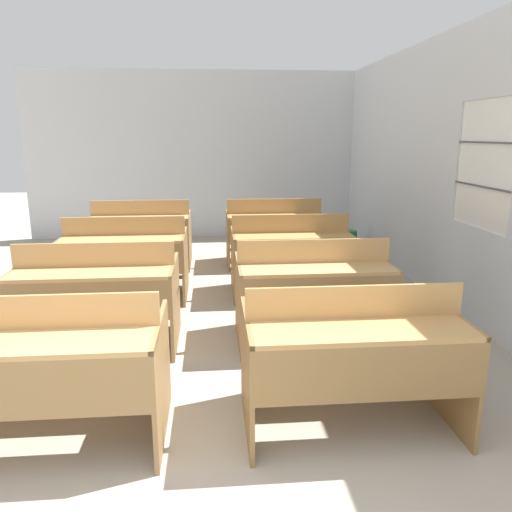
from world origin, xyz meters
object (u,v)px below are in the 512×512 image
at_px(bench_third_left, 126,256).
at_px(bench_back_right, 274,230).
at_px(bench_second_right, 313,289).
at_px(wastepaper_bin, 349,240).
at_px(bench_third_right, 290,253).
at_px(bench_front_left, 47,368).
at_px(bench_front_right, 352,354).
at_px(bench_back_left, 141,232).
at_px(bench_second_left, 97,294).

distance_m(bench_third_left, bench_back_right, 2.31).
height_order(bench_second_right, wastepaper_bin, bench_second_right).
bearing_deg(bench_third_right, bench_front_left, -124.40).
xyz_separation_m(bench_back_right, wastepaper_bin, (1.31, 0.80, -0.34)).
relative_size(bench_front_right, bench_back_left, 1.00).
distance_m(bench_front_right, bench_third_left, 3.27).
xyz_separation_m(bench_second_left, bench_third_right, (1.88, 1.33, 0.00)).
relative_size(bench_back_left, bench_back_right, 1.00).
distance_m(bench_front_left, bench_back_left, 4.12).
bearing_deg(bench_second_left, wastepaper_bin, 48.07).
height_order(bench_front_left, bench_second_right, same).
bearing_deg(bench_back_left, bench_third_right, -36.85).
bearing_deg(wastepaper_bin, bench_front_left, -122.71).
bearing_deg(wastepaper_bin, bench_third_right, -120.52).
relative_size(bench_second_right, bench_back_right, 1.00).
height_order(bench_front_right, bench_back_right, same).
bearing_deg(bench_back_left, bench_front_left, -89.96).
bearing_deg(bench_front_left, bench_third_left, 89.82).
bearing_deg(bench_back_right, bench_second_right, -89.89).
distance_m(bench_front_right, bench_second_left, 2.30).
bearing_deg(bench_back_right, bench_back_left, 179.88).
bearing_deg(bench_third_left, bench_front_right, -56.09).
distance_m(bench_second_right, bench_back_left, 3.33).
bearing_deg(bench_front_right, bench_third_left, 123.91).
relative_size(bench_third_left, bench_third_right, 1.00).
distance_m(bench_third_right, bench_back_left, 2.33).
bearing_deg(bench_third_right, bench_back_right, 90.68).
height_order(bench_front_left, bench_front_right, same).
distance_m(bench_third_right, bench_back_right, 1.40).
height_order(bench_third_left, bench_back_left, same).
distance_m(bench_second_left, bench_second_right, 1.87).
distance_m(bench_second_right, wastepaper_bin, 3.81).
relative_size(bench_front_left, bench_back_left, 1.00).
xyz_separation_m(bench_second_right, bench_back_right, (-0.01, 2.76, 0.00)).
distance_m(bench_second_right, bench_back_right, 2.76).
xyz_separation_m(bench_second_left, bench_back_left, (0.01, 2.73, 0.00)).
height_order(bench_front_left, bench_third_left, same).
relative_size(bench_front_left, bench_front_right, 1.00).
distance_m(bench_third_left, bench_third_right, 1.86).
bearing_deg(bench_second_left, bench_third_left, 89.07).
bearing_deg(bench_third_left, bench_second_right, -36.50).
xyz_separation_m(bench_front_left, bench_back_left, (-0.00, 4.12, 0.00)).
relative_size(bench_second_right, bench_back_left, 1.00).
distance_m(bench_front_left, bench_third_left, 2.73).
bearing_deg(bench_front_left, bench_back_right, 65.84).
bearing_deg(bench_back_right, wastepaper_bin, 31.48).
bearing_deg(bench_third_left, bench_back_left, 90.47).
bearing_deg(bench_back_right, bench_front_right, -90.24).
relative_size(bench_third_left, bench_back_right, 1.00).
relative_size(bench_third_left, wastepaper_bin, 4.28).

